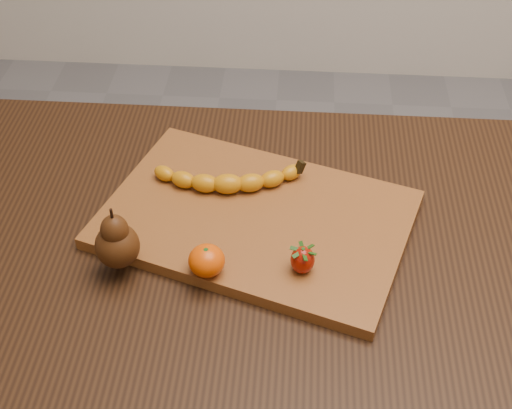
# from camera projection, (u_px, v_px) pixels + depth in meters

# --- Properties ---
(table) EXTENTS (1.00, 0.70, 0.76)m
(table) POSITION_uv_depth(u_px,v_px,m) (236.00, 286.00, 1.13)
(table) COLOR black
(table) RESTS_ON ground
(cutting_board) EXTENTS (0.52, 0.43, 0.02)m
(cutting_board) POSITION_uv_depth(u_px,v_px,m) (256.00, 219.00, 1.08)
(cutting_board) COLOR brown
(cutting_board) RESTS_ON table
(banana) EXTENTS (0.21, 0.07, 0.03)m
(banana) POSITION_uv_depth(u_px,v_px,m) (228.00, 184.00, 1.11)
(banana) COLOR #CA7F09
(banana) RESTS_ON cutting_board
(pear) EXTENTS (0.07, 0.07, 0.10)m
(pear) POSITION_uv_depth(u_px,v_px,m) (116.00, 237.00, 0.97)
(pear) COLOR #41200A
(pear) RESTS_ON cutting_board
(mandarin) EXTENTS (0.06, 0.06, 0.04)m
(mandarin) POSITION_uv_depth(u_px,v_px,m) (207.00, 261.00, 0.98)
(mandarin) COLOR #DF4802
(mandarin) RESTS_ON cutting_board
(strawberry) EXTENTS (0.04, 0.04, 0.04)m
(strawberry) POSITION_uv_depth(u_px,v_px,m) (303.00, 259.00, 0.98)
(strawberry) COLOR #961104
(strawberry) RESTS_ON cutting_board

